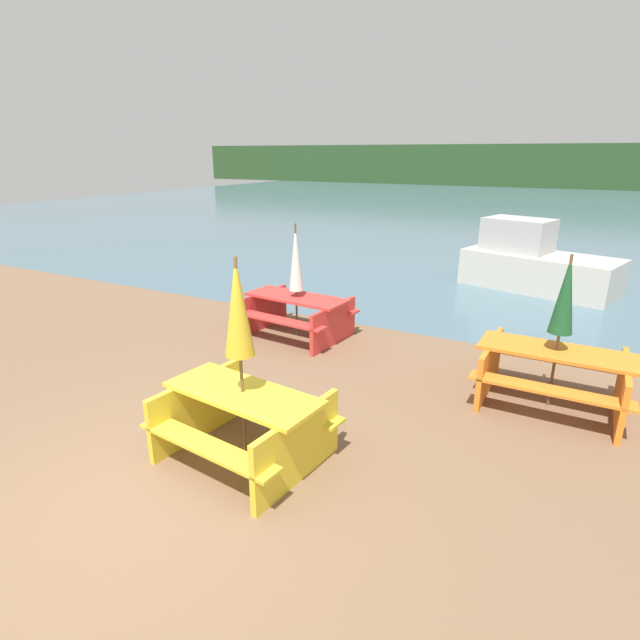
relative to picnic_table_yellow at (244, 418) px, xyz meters
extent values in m
plane|color=brown|center=(-0.44, -1.21, -0.47)|extent=(60.00, 60.00, 0.00)
cube|color=slate|center=(-0.44, 29.71, -0.48)|extent=(60.00, 50.00, 0.00)
cube|color=#284723|center=(-0.44, 49.71, 1.53)|extent=(80.00, 1.60, 4.00)
cube|color=yellow|center=(0.00, 0.00, 0.30)|extent=(1.82, 0.90, 0.04)
cube|color=yellow|center=(-0.06, -0.55, -0.05)|extent=(1.77, 0.48, 0.04)
cube|color=yellow|center=(0.06, 0.55, -0.05)|extent=(1.77, 0.48, 0.04)
cube|color=yellow|center=(-0.73, 0.09, -0.10)|extent=(0.23, 1.38, 0.75)
cube|color=yellow|center=(0.73, -0.09, -0.10)|extent=(0.23, 1.38, 0.75)
cube|color=orange|center=(2.87, 2.86, 0.30)|extent=(1.89, 0.73, 0.04)
cube|color=orange|center=(2.86, 2.31, -0.01)|extent=(1.88, 0.31, 0.04)
cube|color=orange|center=(2.88, 3.41, -0.01)|extent=(1.88, 0.31, 0.04)
cube|color=orange|center=(2.07, 2.88, -0.10)|extent=(0.09, 1.38, 0.75)
cube|color=orange|center=(3.67, 2.85, -0.10)|extent=(0.09, 1.38, 0.75)
cube|color=red|center=(-1.45, 3.59, 0.26)|extent=(1.92, 0.87, 0.04)
cube|color=red|center=(-1.50, 3.05, -0.02)|extent=(1.88, 0.46, 0.04)
cube|color=red|center=(-1.39, 4.14, -0.02)|extent=(1.88, 0.46, 0.04)
cube|color=red|center=(-2.23, 3.67, -0.12)|extent=(0.20, 1.38, 0.71)
cube|color=red|center=(-0.66, 3.52, -0.12)|extent=(0.20, 1.38, 0.71)
cylinder|color=brown|center=(2.87, 2.86, 0.54)|extent=(0.04, 0.04, 2.04)
cone|color=#195128|center=(2.87, 2.86, 1.06)|extent=(0.30, 0.30, 1.01)
cylinder|color=brown|center=(0.00, 0.00, 0.65)|extent=(0.04, 0.04, 2.25)
cone|color=gold|center=(0.00, 0.00, 1.26)|extent=(0.31, 0.31, 1.03)
cylinder|color=brown|center=(-1.45, 3.59, 0.55)|extent=(0.04, 0.04, 2.05)
cone|color=white|center=(-1.45, 3.59, 0.99)|extent=(0.25, 0.25, 1.19)
cube|color=beige|center=(2.12, 9.19, -0.04)|extent=(3.79, 2.46, 0.88)
cube|color=#B2B2B2|center=(1.52, 9.37, 0.80)|extent=(1.78, 1.46, 0.80)
camera|label=1|loc=(2.96, -3.83, 2.73)|focal=28.00mm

